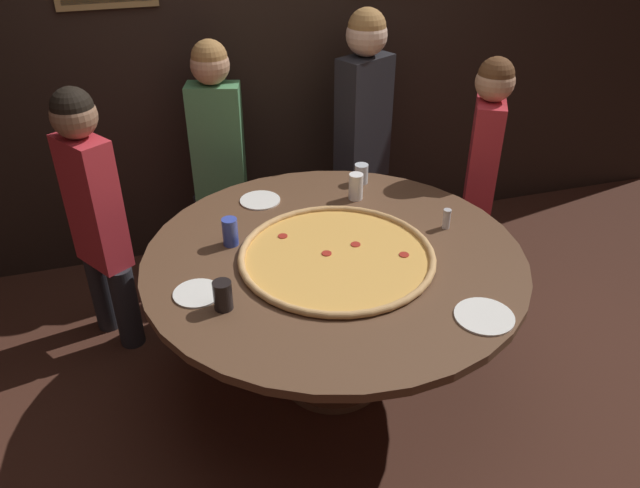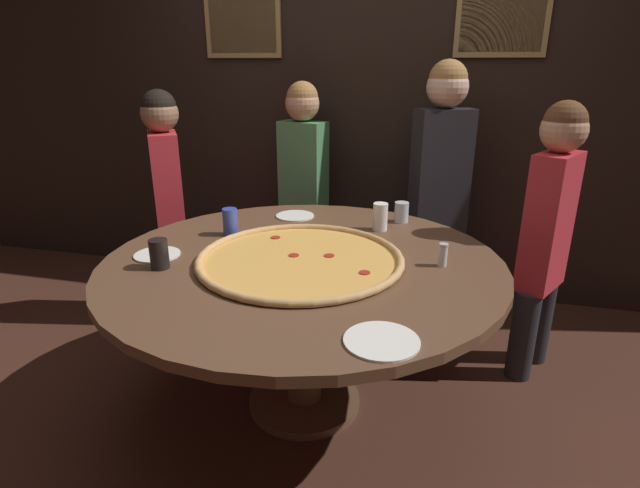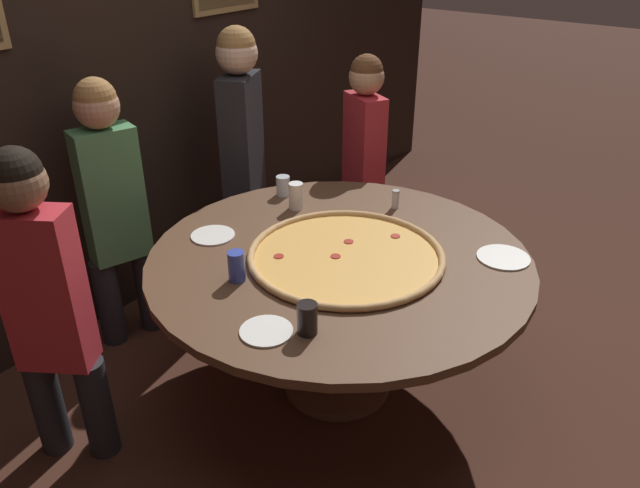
{
  "view_description": "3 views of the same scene",
  "coord_description": "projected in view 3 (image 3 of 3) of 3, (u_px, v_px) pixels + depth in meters",
  "views": [
    {
      "loc": [
        -0.73,
        -2.19,
        2.26
      ],
      "look_at": [
        -0.07,
        -0.02,
        0.82
      ],
      "focal_mm": 35.0,
      "sensor_mm": 36.0,
      "label": 1
    },
    {
      "loc": [
        0.56,
        -1.89,
        1.53
      ],
      "look_at": [
        0.07,
        0.02,
        0.81
      ],
      "focal_mm": 28.0,
      "sensor_mm": 36.0,
      "label": 2
    },
    {
      "loc": [
        -1.96,
        -1.39,
        2.09
      ],
      "look_at": [
        -0.12,
        0.02,
        0.84
      ],
      "focal_mm": 35.0,
      "sensor_mm": 36.0,
      "label": 3
    }
  ],
  "objects": [
    {
      "name": "condiment_shaker",
      "position": [
        395.0,
        199.0,
        3.17
      ],
      "size": [
        0.04,
        0.04,
        0.1
      ],
      "color": "silver",
      "rests_on": "dining_table"
    },
    {
      "name": "white_plate_beside_cup",
      "position": [
        266.0,
        331.0,
        2.25
      ],
      "size": [
        0.2,
        0.2,
        0.01
      ],
      "primitive_type": "cylinder",
      "color": "white",
      "rests_on": "dining_table"
    },
    {
      "name": "drink_cup_centre_back",
      "position": [
        307.0,
        319.0,
        2.23
      ],
      "size": [
        0.08,
        0.08,
        0.12
      ],
      "primitive_type": "cylinder",
      "color": "black",
      "rests_on": "dining_table"
    },
    {
      "name": "drink_cup_near_right",
      "position": [
        296.0,
        196.0,
        3.15
      ],
      "size": [
        0.07,
        0.07,
        0.14
      ],
      "primitive_type": "cylinder",
      "color": "white",
      "rests_on": "dining_table"
    },
    {
      "name": "diner_far_left",
      "position": [
        45.0,
        297.0,
        2.37
      ],
      "size": [
        0.29,
        0.36,
        1.39
      ],
      "rotation": [
        0.0,
        0.0,
        2.14
      ],
      "color": "#232328",
      "rests_on": "ground_plane"
    },
    {
      "name": "drink_cup_far_left",
      "position": [
        237.0,
        266.0,
        2.54
      ],
      "size": [
        0.07,
        0.07,
        0.13
      ],
      "primitive_type": "cylinder",
      "color": "#384CB7",
      "rests_on": "dining_table"
    },
    {
      "name": "giant_pizza",
      "position": [
        346.0,
        255.0,
        2.73
      ],
      "size": [
        0.87,
        0.87,
        0.03
      ],
      "color": "#E5A84C",
      "rests_on": "dining_table"
    },
    {
      "name": "drink_cup_front_edge",
      "position": [
        283.0,
        186.0,
        3.31
      ],
      "size": [
        0.07,
        0.07,
        0.11
      ],
      "primitive_type": "cylinder",
      "color": "silver",
      "rests_on": "dining_table"
    },
    {
      "name": "diner_centre_back",
      "position": [
        364.0,
        154.0,
        3.78
      ],
      "size": [
        0.27,
        0.36,
        1.37
      ],
      "rotation": [
        0.0,
        0.0,
        -2.07
      ],
      "color": "#232328",
      "rests_on": "ground_plane"
    },
    {
      "name": "ground_plane",
      "position": [
        337.0,
        384.0,
        3.11
      ],
      "size": [
        24.0,
        24.0,
        0.0
      ],
      "primitive_type": "plane",
      "color": "#422319"
    },
    {
      "name": "white_plate_right_side",
      "position": [
        213.0,
        235.0,
        2.91
      ],
      "size": [
        0.21,
        0.21,
        0.01
      ],
      "primitive_type": "cylinder",
      "color": "white",
      "rests_on": "dining_table"
    },
    {
      "name": "diner_side_left",
      "position": [
        242.0,
        145.0,
        3.64
      ],
      "size": [
        0.41,
        0.3,
        1.54
      ],
      "rotation": [
        0.0,
        0.0,
        -2.69
      ],
      "color": "#232328",
      "rests_on": "ground_plane"
    },
    {
      "name": "white_plate_near_front",
      "position": [
        503.0,
        257.0,
        2.73
      ],
      "size": [
        0.23,
        0.23,
        0.01
      ],
      "primitive_type": "cylinder",
      "color": "white",
      "rests_on": "dining_table"
    },
    {
      "name": "back_wall",
      "position": [
        116.0,
        79.0,
        3.26
      ],
      "size": [
        6.4,
        0.08,
        2.6
      ],
      "color": "black",
      "rests_on": "ground_plane"
    },
    {
      "name": "dining_table",
      "position": [
        339.0,
        278.0,
        2.81
      ],
      "size": [
        1.7,
        1.7,
        0.74
      ],
      "color": "brown",
      "rests_on": "ground_plane"
    },
    {
      "name": "diner_far_right",
      "position": [
        113.0,
        201.0,
        3.11
      ],
      "size": [
        0.37,
        0.23,
        1.42
      ],
      "rotation": [
        0.0,
        0.0,
        2.86
      ],
      "color": "#232328",
      "rests_on": "ground_plane"
    }
  ]
}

